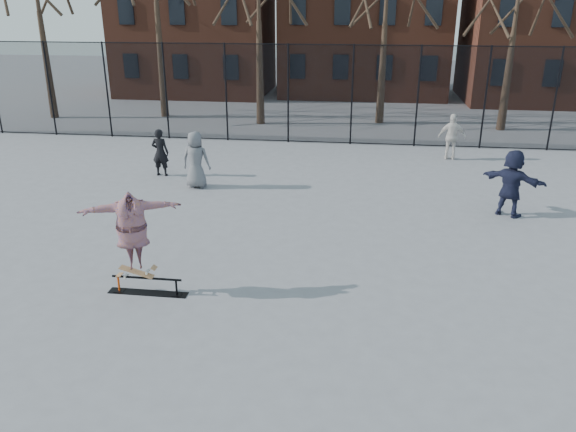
# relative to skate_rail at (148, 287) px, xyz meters

# --- Properties ---
(ground) EXTENTS (100.00, 100.00, 0.00)m
(ground) POSITION_rel_skate_rail_xyz_m (2.48, 0.37, -0.14)
(ground) COLOR slate
(skate_rail) EXTENTS (1.64, 0.25, 0.36)m
(skate_rail) POSITION_rel_skate_rail_xyz_m (0.00, 0.00, 0.00)
(skate_rail) COLOR black
(skate_rail) RESTS_ON ground
(skateboard) EXTENTS (0.76, 0.18, 0.09)m
(skateboard) POSITION_rel_skate_rail_xyz_m (-0.20, 0.00, 0.27)
(skateboard) COLOR #A06B40
(skateboard) RESTS_ON skate_rail
(skater) EXTENTS (2.02, 1.23, 1.59)m
(skater) POSITION_rel_skate_rail_xyz_m (-0.20, 0.00, 1.11)
(skater) COLOR #5B3D99
(skater) RESTS_ON skateboard
(bystander_grey) EXTENTS (0.90, 0.60, 1.80)m
(bystander_grey) POSITION_rel_skate_rail_xyz_m (-0.98, 6.90, 0.76)
(bystander_grey) COLOR #5B5C60
(bystander_grey) RESTS_ON ground
(bystander_black) EXTENTS (0.60, 0.42, 1.60)m
(bystander_black) POSITION_rel_skate_rail_xyz_m (-2.54, 8.00, 0.66)
(bystander_black) COLOR black
(bystander_black) RESTS_ON ground
(bystander_white) EXTENTS (1.04, 0.52, 1.71)m
(bystander_white) POSITION_rel_skate_rail_xyz_m (7.47, 11.45, 0.71)
(bystander_white) COLOR silver
(bystander_white) RESTS_ON ground
(bystander_navy) EXTENTS (1.75, 1.40, 1.86)m
(bystander_navy) POSITION_rel_skate_rail_xyz_m (8.25, 5.61, 0.79)
(bystander_navy) COLOR #1C1F39
(bystander_navy) RESTS_ON ground
(fence) EXTENTS (34.03, 0.07, 4.00)m
(fence) POSITION_rel_skate_rail_xyz_m (2.46, 13.37, 1.91)
(fence) COLOR black
(fence) RESTS_ON ground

